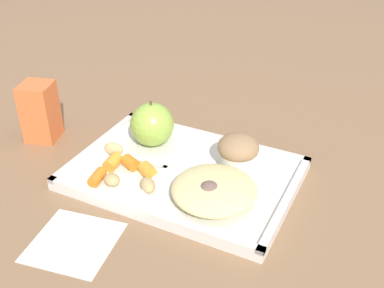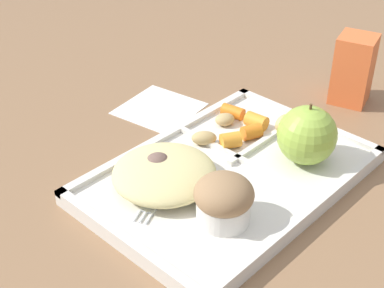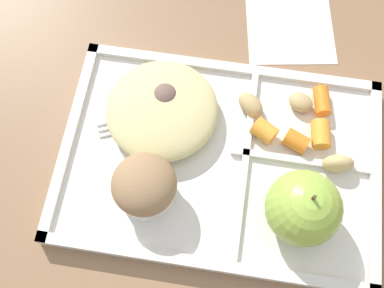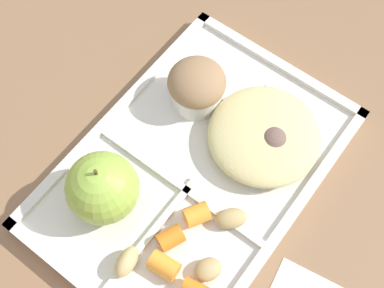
{
  "view_description": "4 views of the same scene",
  "coord_description": "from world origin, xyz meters",
  "px_view_note": "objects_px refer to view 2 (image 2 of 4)",
  "views": [
    {
      "loc": [
        0.3,
        -0.58,
        0.48
      ],
      "look_at": [
        0.01,
        0.01,
        0.07
      ],
      "focal_mm": 43.74,
      "sensor_mm": 36.0,
      "label": 1
    },
    {
      "loc": [
        0.47,
        0.38,
        0.46
      ],
      "look_at": [
        0.02,
        -0.05,
        0.04
      ],
      "focal_mm": 52.76,
      "sensor_mm": 36.0,
      "label": 2
    },
    {
      "loc": [
        0.01,
        0.18,
        0.51
      ],
      "look_at": [
        0.03,
        0.01,
        0.07
      ],
      "focal_mm": 41.44,
      "sensor_mm": 36.0,
      "label": 3
    },
    {
      "loc": [
        -0.19,
        -0.14,
        0.58
      ],
      "look_at": [
        0.0,
        0.01,
        0.06
      ],
      "focal_mm": 48.37,
      "sensor_mm": 36.0,
      "label": 4
    }
  ],
  "objects_px": {
    "green_apple": "(307,135)",
    "plastic_fork": "(160,191)",
    "lunch_tray": "(229,176)",
    "bran_muffin": "(224,200)",
    "milk_carton": "(351,69)"
  },
  "relations": [
    {
      "from": "bran_muffin",
      "to": "milk_carton",
      "type": "relative_size",
      "value": 0.62
    },
    {
      "from": "green_apple",
      "to": "plastic_fork",
      "type": "distance_m",
      "value": 0.21
    },
    {
      "from": "green_apple",
      "to": "lunch_tray",
      "type": "bearing_deg",
      "value": -30.93
    },
    {
      "from": "green_apple",
      "to": "bran_muffin",
      "type": "height_order",
      "value": "green_apple"
    },
    {
      "from": "green_apple",
      "to": "milk_carton",
      "type": "xyz_separation_m",
      "value": [
        -0.22,
        -0.06,
        0.0
      ]
    },
    {
      "from": "lunch_tray",
      "to": "plastic_fork",
      "type": "height_order",
      "value": "lunch_tray"
    },
    {
      "from": "green_apple",
      "to": "bran_muffin",
      "type": "xyz_separation_m",
      "value": [
        0.17,
        0.0,
        -0.01
      ]
    },
    {
      "from": "green_apple",
      "to": "bran_muffin",
      "type": "distance_m",
      "value": 0.17
    },
    {
      "from": "lunch_tray",
      "to": "green_apple",
      "type": "bearing_deg",
      "value": 149.07
    },
    {
      "from": "green_apple",
      "to": "bran_muffin",
      "type": "relative_size",
      "value": 1.24
    },
    {
      "from": "bran_muffin",
      "to": "plastic_fork",
      "type": "distance_m",
      "value": 0.1
    },
    {
      "from": "green_apple",
      "to": "plastic_fork",
      "type": "height_order",
      "value": "green_apple"
    },
    {
      "from": "bran_muffin",
      "to": "lunch_tray",
      "type": "bearing_deg",
      "value": -144.3
    },
    {
      "from": "bran_muffin",
      "to": "plastic_fork",
      "type": "relative_size",
      "value": 0.5
    },
    {
      "from": "plastic_fork",
      "to": "milk_carton",
      "type": "bearing_deg",
      "value": 175.31
    }
  ]
}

